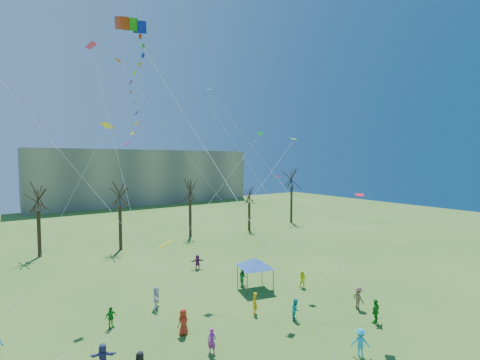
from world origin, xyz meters
TOP-DOWN VIEW (x-y plane):
  - distant_building at (22.00, 82.00)m, footprint 60.00×14.00m
  - bare_tree_row at (5.81, 35.58)m, footprint 70.83×7.77m
  - big_box_kite at (-4.47, 6.56)m, footprint 3.72×6.67m
  - canopy_tent_blue at (8.30, 12.55)m, footprint 3.87×3.87m
  - festival_crowd at (0.30, 8.06)m, footprint 26.43×21.76m
  - small_kites_aloft at (0.76, 11.40)m, footprint 27.73×19.50m

SIDE VIEW (x-z plane):
  - festival_crowd at x=0.30m, z-range -0.06..1.77m
  - canopy_tent_blue at x=8.30m, z-range 1.04..4.05m
  - bare_tree_row at x=5.81m, z-range 1.27..12.26m
  - distant_building at x=22.00m, z-range 0.00..15.00m
  - small_kites_aloft at x=0.76m, z-range -2.66..29.49m
  - big_box_kite at x=-4.47m, z-range 5.22..26.92m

